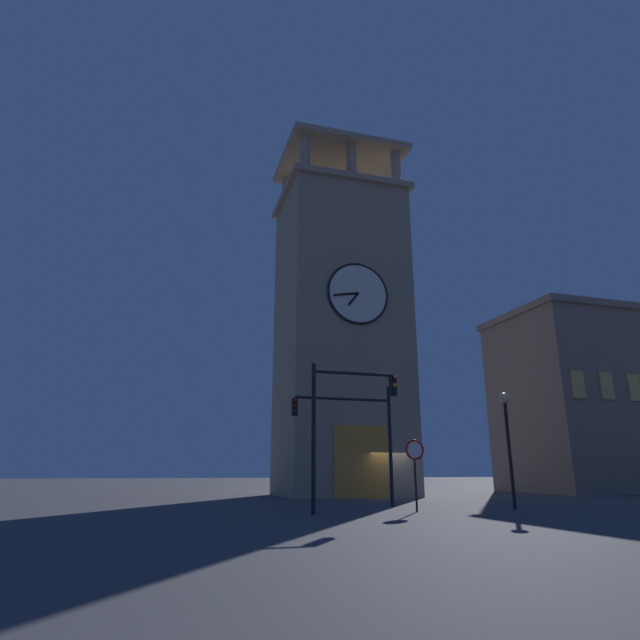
# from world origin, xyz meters

# --- Properties ---
(ground_plane) EXTENTS (200.00, 200.00, 0.00)m
(ground_plane) POSITION_xyz_m (0.00, 0.00, 0.00)
(ground_plane) COLOR #424247
(clocktower) EXTENTS (8.36, 7.22, 25.52)m
(clocktower) POSITION_xyz_m (1.82, -3.07, 10.56)
(clocktower) COLOR gray
(clocktower) RESTS_ON ground_plane
(adjacent_wing_building) EXTENTS (16.66, 8.95, 13.05)m
(adjacent_wing_building) POSITION_xyz_m (-19.96, -3.14, 6.54)
(adjacent_wing_building) COLOR gray
(adjacent_wing_building) RESTS_ON ground_plane
(traffic_signal_near) EXTENTS (4.61, 0.41, 5.20)m
(traffic_signal_near) POSITION_xyz_m (4.53, 6.86, 3.45)
(traffic_signal_near) COLOR black
(traffic_signal_near) RESTS_ON ground_plane
(traffic_signal_mid) EXTENTS (3.41, 0.41, 5.39)m
(traffic_signal_mid) POSITION_xyz_m (6.34, 10.22, 3.64)
(traffic_signal_mid) COLOR black
(traffic_signal_mid) RESTS_ON ground_plane
(street_lamp) EXTENTS (0.44, 0.44, 4.63)m
(street_lamp) POSITION_xyz_m (-0.91, 10.06, 3.27)
(street_lamp) COLOR black
(street_lamp) RESTS_ON ground_plane
(no_horn_sign) EXTENTS (0.78, 0.14, 2.65)m
(no_horn_sign) POSITION_xyz_m (3.38, 10.12, 2.06)
(no_horn_sign) COLOR black
(no_horn_sign) RESTS_ON ground_plane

